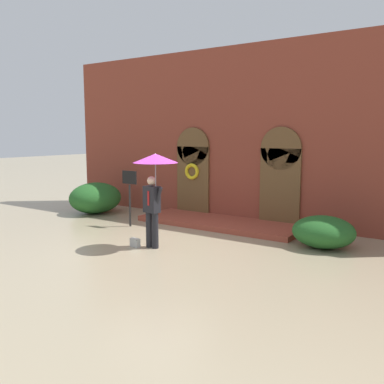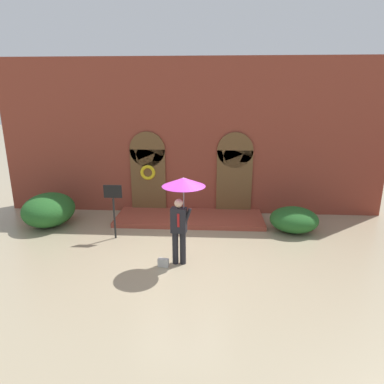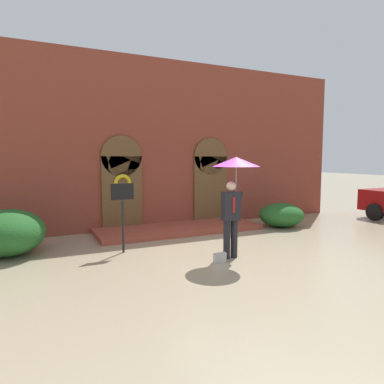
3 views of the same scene
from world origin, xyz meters
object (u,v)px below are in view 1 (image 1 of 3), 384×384
handbag (135,243)px  sign_post (130,189)px  shrub_right (324,232)px  person_with_umbrella (154,172)px  shrub_left (95,198)px

handbag → sign_post: 2.69m
handbag → shrub_right: (3.94, 2.64, 0.29)m
person_with_umbrella → shrub_left: (-4.82, 2.51, -1.36)m
person_with_umbrella → sign_post: size_ratio=1.37×
person_with_umbrella → handbag: (-0.50, -0.20, -1.80)m
shrub_left → shrub_right: 8.26m
person_with_umbrella → shrub_right: bearing=35.4°
handbag → shrub_right: 4.75m
person_with_umbrella → sign_post: bearing=145.7°
person_with_umbrella → shrub_left: 5.60m
handbag → shrub_left: 5.11m
handbag → shrub_right: bearing=42.0°
shrub_left → sign_post: bearing=-20.6°
person_with_umbrella → shrub_left: size_ratio=1.20×
sign_post → shrub_right: 5.82m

